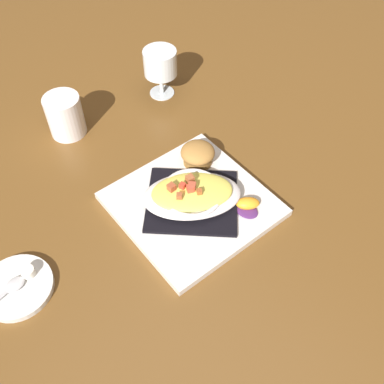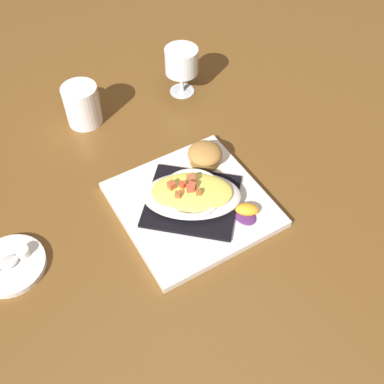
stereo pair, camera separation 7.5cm
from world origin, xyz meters
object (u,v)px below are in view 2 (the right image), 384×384
muffin (205,155)px  orange_garnish (246,211)px  square_plate (192,204)px  spoon (7,264)px  creamer_cup_0 (23,252)px  stemmed_glass (182,63)px  creamer_saucer (11,265)px  coffee_mug (82,106)px  gratin_dish (192,194)px

muffin → orange_garnish: size_ratio=1.27×
square_plate → spoon: size_ratio=3.19×
muffin → spoon: 0.43m
muffin → creamer_cup_0: muffin is taller
stemmed_glass → creamer_saucer: 0.58m
muffin → spoon: size_ratio=0.82×
stemmed_glass → creamer_saucer: bearing=-75.2°
muffin → stemmed_glass: bearing=146.8°
coffee_mug → creamer_saucer: (0.23, -0.32, -0.04)m
orange_garnish → coffee_mug: bearing=-173.3°
square_plate → coffee_mug: bearing=180.0°
creamer_saucer → creamer_cup_0: 0.03m
orange_garnish → gratin_dish: bearing=-150.3°
square_plate → gratin_dish: size_ratio=1.27×
orange_garnish → creamer_saucer: size_ratio=0.44×
muffin → spoon: (-0.07, -0.42, -0.02)m
gratin_dish → coffee_mug: bearing=180.0°
orange_garnish → spoon: size_ratio=0.64×
coffee_mug → creamer_saucer: size_ratio=0.90×
creamer_saucer → coffee_mug: bearing=125.0°
creamer_cup_0 → muffin: bearing=79.6°
gratin_dish → spoon: gratin_dish is taller
orange_garnish → spoon: orange_garnish is taller
muffin → creamer_cup_0: size_ratio=2.94×
muffin → stemmed_glass: (-0.22, 0.14, 0.04)m
stemmed_glass → creamer_cup_0: stemmed_glass is taller
coffee_mug → creamer_cup_0: coffee_mug is taller
square_plate → spoon: 0.35m
muffin → creamer_saucer: 0.42m
coffee_mug → stemmed_glass: 0.25m
orange_garnish → square_plate: bearing=-150.3°
muffin → creamer_cup_0: bearing=-100.4°
square_plate → stemmed_glass: 0.37m
spoon → creamer_cup_0: 0.03m
stemmed_glass → creamer_saucer: size_ratio=0.95×
gratin_dish → creamer_cup_0: (-0.13, -0.30, -0.02)m
coffee_mug → creamer_saucer: 0.40m
creamer_saucer → spoon: 0.01m
stemmed_glass → square_plate: bearing=-40.5°
gratin_dish → muffin: bearing=121.3°
spoon → creamer_cup_0: creamer_cup_0 is taller
stemmed_glass → coffee_mug: bearing=-108.6°
coffee_mug → creamer_saucer: bearing=-55.0°
gratin_dish → creamer_cup_0: gratin_dish is taller
creamer_saucer → spoon: (-0.00, -0.00, 0.01)m
square_plate → creamer_cup_0: creamer_cup_0 is taller
orange_garnish → creamer_cup_0: size_ratio=2.31×
square_plate → orange_garnish: orange_garnish is taller
gratin_dish → orange_garnish: gratin_dish is taller
spoon → gratin_dish: bearing=68.8°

